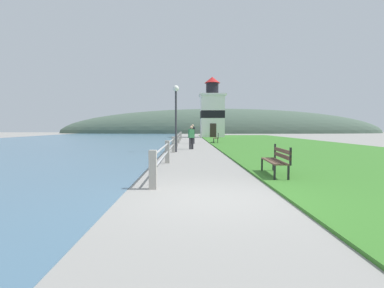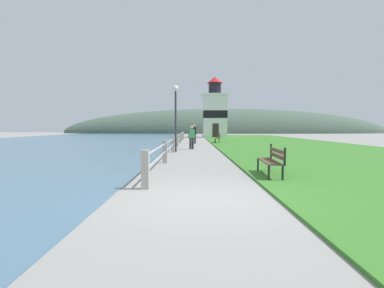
{
  "view_description": "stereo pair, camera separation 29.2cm",
  "coord_description": "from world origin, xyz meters",
  "px_view_note": "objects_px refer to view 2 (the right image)",
  "views": [
    {
      "loc": [
        -0.55,
        -6.14,
        1.49
      ],
      "look_at": [
        -0.23,
        14.86,
        0.3
      ],
      "focal_mm": 28.0,
      "sensor_mm": 36.0,
      "label": 1
    },
    {
      "loc": [
        -0.26,
        -6.14,
        1.49
      ],
      "look_at": [
        -0.23,
        14.86,
        0.3
      ],
      "focal_mm": 28.0,
      "sensor_mm": 36.0,
      "label": 2
    }
  ],
  "objects_px": {
    "park_bench_near": "(272,159)",
    "lighthouse": "(214,112)",
    "park_bench_midway": "(218,137)",
    "person_strolling": "(194,133)",
    "lamp_post": "(175,106)",
    "person_by_railing": "(191,137)"
  },
  "relations": [
    {
      "from": "park_bench_near",
      "to": "lighthouse",
      "type": "height_order",
      "value": "lighthouse"
    },
    {
      "from": "park_bench_midway",
      "to": "person_strolling",
      "type": "relative_size",
      "value": 1.17
    },
    {
      "from": "lamp_post",
      "to": "park_bench_near",
      "type": "bearing_deg",
      "value": -69.39
    },
    {
      "from": "park_bench_midway",
      "to": "person_strolling",
      "type": "distance_m",
      "value": 2.46
    },
    {
      "from": "park_bench_midway",
      "to": "lamp_post",
      "type": "xyz_separation_m",
      "value": [
        -3.4,
        -9.89,
        2.2
      ]
    },
    {
      "from": "park_bench_midway",
      "to": "person_by_railing",
      "type": "distance_m",
      "value": 8.04
    },
    {
      "from": "lighthouse",
      "to": "person_by_railing",
      "type": "height_order",
      "value": "lighthouse"
    },
    {
      "from": "park_bench_midway",
      "to": "person_strolling",
      "type": "xyz_separation_m",
      "value": [
        -2.25,
        -0.92,
        0.4
      ]
    },
    {
      "from": "park_bench_near",
      "to": "lamp_post",
      "type": "relative_size",
      "value": 0.47
    },
    {
      "from": "person_strolling",
      "to": "lamp_post",
      "type": "xyz_separation_m",
      "value": [
        -1.15,
        -8.97,
        1.8
      ]
    },
    {
      "from": "park_bench_midway",
      "to": "lighthouse",
      "type": "bearing_deg",
      "value": -87.51
    },
    {
      "from": "person_by_railing",
      "to": "lamp_post",
      "type": "xyz_separation_m",
      "value": [
        -0.94,
        -2.24,
        1.89
      ]
    },
    {
      "from": "lighthouse",
      "to": "person_strolling",
      "type": "xyz_separation_m",
      "value": [
        -3.16,
        -17.21,
        -2.75
      ]
    },
    {
      "from": "person_strolling",
      "to": "lamp_post",
      "type": "height_order",
      "value": "lamp_post"
    },
    {
      "from": "park_bench_near",
      "to": "park_bench_midway",
      "type": "distance_m",
      "value": 18.86
    },
    {
      "from": "park_bench_midway",
      "to": "lighthouse",
      "type": "relative_size",
      "value": 0.23
    },
    {
      "from": "person_strolling",
      "to": "person_by_railing",
      "type": "distance_m",
      "value": 6.73
    },
    {
      "from": "person_by_railing",
      "to": "lamp_post",
      "type": "height_order",
      "value": "lamp_post"
    },
    {
      "from": "lamp_post",
      "to": "lighthouse",
      "type": "bearing_deg",
      "value": 80.64
    },
    {
      "from": "lighthouse",
      "to": "lamp_post",
      "type": "height_order",
      "value": "lighthouse"
    },
    {
      "from": "lighthouse",
      "to": "person_strolling",
      "type": "height_order",
      "value": "lighthouse"
    },
    {
      "from": "park_bench_midway",
      "to": "person_strolling",
      "type": "height_order",
      "value": "person_strolling"
    }
  ]
}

